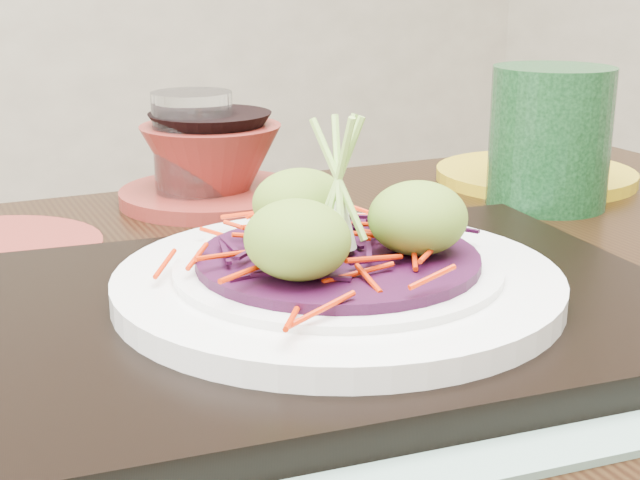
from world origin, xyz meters
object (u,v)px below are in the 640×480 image
terracotta_bowl_set (212,168)px  yellow_plate (535,175)px  serving_tray (338,308)px  dining_table (322,437)px  white_plate (338,280)px  water_glass (194,149)px  green_jar (550,137)px

terracotta_bowl_set → yellow_plate: 0.34m
terracotta_bowl_set → yellow_plate: size_ratio=1.03×
yellow_plate → serving_tray: bearing=-150.2°
dining_table → terracotta_bowl_set: bearing=84.9°
dining_table → yellow_plate: 0.44m
white_plate → yellow_plate: 0.45m
water_glass → terracotta_bowl_set: size_ratio=0.50×
dining_table → water_glass: (0.04, 0.29, 0.14)m
yellow_plate → dining_table: bearing=-153.4°
dining_table → yellow_plate: yellow_plate is taller
white_plate → green_jar: 0.36m
serving_tray → white_plate: white_plate is taller
water_glass → terracotta_bowl_set: bearing=-0.2°
serving_tray → water_glass: water_glass is taller
serving_tray → green_jar: green_jar is taller
yellow_plate → terracotta_bowl_set: bearing=163.0°
dining_table → white_plate: size_ratio=4.47×
terracotta_bowl_set → dining_table: bearing=-101.7°
green_jar → serving_tray: bearing=-155.7°
serving_tray → green_jar: 0.36m
serving_tray → yellow_plate: size_ratio=2.03×
water_glass → white_plate: bearing=-99.1°
white_plate → water_glass: size_ratio=2.57×
yellow_plate → green_jar: 0.11m
green_jar → yellow_plate: bearing=50.0°
yellow_plate → green_jar: bearing=-130.0°
white_plate → water_glass: bearing=80.9°
white_plate → terracotta_bowl_set: terracotta_bowl_set is taller
terracotta_bowl_set → water_glass: bearing=179.8°
green_jar → white_plate: bearing=-155.7°
water_glass → yellow_plate: size_ratio=0.51×
dining_table → green_jar: 0.37m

